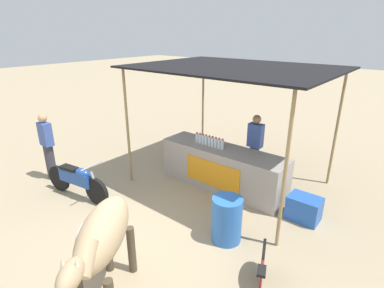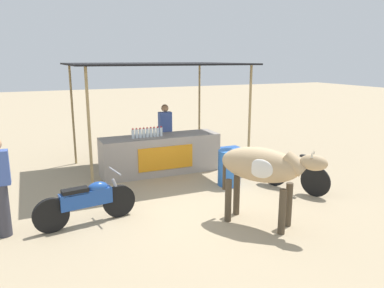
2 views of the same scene
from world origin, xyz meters
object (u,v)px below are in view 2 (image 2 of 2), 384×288
Objects in this scene: cow at (263,168)px; bicycle_leaning at (294,176)px; vendor_behind_counter at (165,133)px; motorcycle_parked at (88,201)px; passerby_on_street at (0,187)px; stall_counter at (161,154)px; cooler_box at (230,156)px; water_barrel at (229,168)px.

cow reaches higher than bicycle_leaning.
motorcycle_parked is (-2.58, -3.14, -0.42)m from vendor_behind_counter.
motorcycle_parked is 1.09× the size of passerby_on_street.
motorcycle_parked is at bearing -129.37° from vendor_behind_counter.
bicycle_leaning is at bearing 35.27° from cow.
vendor_behind_counter reaches higher than stall_counter.
passerby_on_street reaches higher than cooler_box.
bicycle_leaning is at bearing -1.79° from passerby_on_street.
cooler_box is 0.33× the size of motorcycle_parked.
motorcycle_parked is 4.41m from bicycle_leaning.
vendor_behind_counter is at bearing 37.95° from passerby_on_street.
stall_counter is 1.92m from water_barrel.
water_barrel is (0.72, -2.30, -0.44)m from vendor_behind_counter.
stall_counter is 5.00× the size of cooler_box.
vendor_behind_counter is 0.98× the size of cow.
vendor_behind_counter is 1.88m from cooler_box.
water_barrel reaches higher than cooler_box.
vendor_behind_counter reaches higher than cow.
water_barrel is at bearing -119.91° from cooler_box.
stall_counter is 4.21m from passerby_on_street.
vendor_behind_counter is at bearing 107.48° from water_barrel.
motorcycle_parked is at bearing -132.34° from stall_counter.
cooler_box is 0.35× the size of cow.
bicycle_leaning is (4.40, -0.09, -0.08)m from motorcycle_parked.
cooler_box is (1.96, -0.10, -0.24)m from stall_counter.
water_barrel is 0.49× the size of passerby_on_street.
cooler_box is at bearing 60.09° from water_barrel.
vendor_behind_counter and passerby_on_street have the same top height.
bicycle_leaning is (1.63, 1.16, -0.69)m from cow.
cooler_box is 2.39m from bicycle_leaning.
bicycle_leaning is at bearing -60.45° from vendor_behind_counter.
stall_counter reaches higher than cooler_box.
motorcycle_parked is (-2.77, 1.24, -0.61)m from cow.
cow is (-0.53, -2.08, 0.63)m from water_barrel.
cow is (-1.36, -3.53, 0.79)m from cooler_box.
cow is at bearing -144.73° from bicycle_leaning.
stall_counter is 1.93× the size of bicycle_leaning.
vendor_behind_counter is 0.92× the size of motorcycle_parked.
cooler_box is 1.68m from water_barrel.
water_barrel is 0.48× the size of cow.
cooler_box is at bearing 68.89° from cow.
cow reaches higher than water_barrel.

